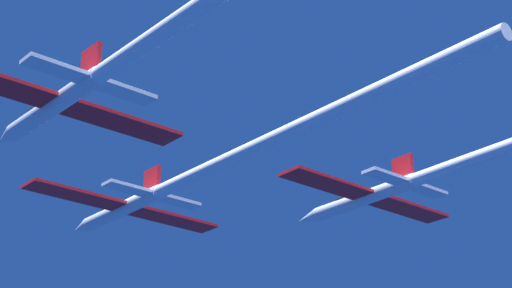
{
  "coord_description": "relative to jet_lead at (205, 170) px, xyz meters",
  "views": [
    {
      "loc": [
        -36.71,
        -59.93,
        -23.92
      ],
      "look_at": [
        -0.04,
        -16.69,
        0.42
      ],
      "focal_mm": 63.91,
      "sensor_mm": 36.0,
      "label": 1
    }
  ],
  "objects": [
    {
      "name": "jet_lead",
      "position": [
        0.0,
        0.0,
        0.0
      ],
      "size": [
        17.19,
        44.59,
        2.85
      ],
      "color": "white"
    },
    {
      "name": "jet_left_wing",
      "position": [
        -13.64,
        -11.06,
        0.03
      ],
      "size": [
        17.19,
        38.43,
        2.85
      ],
      "color": "white"
    },
    {
      "name": "jet_right_wing",
      "position": [
        14.01,
        -10.43,
        0.49
      ],
      "size": [
        17.19,
        37.3,
        2.85
      ],
      "color": "white"
    }
  ]
}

